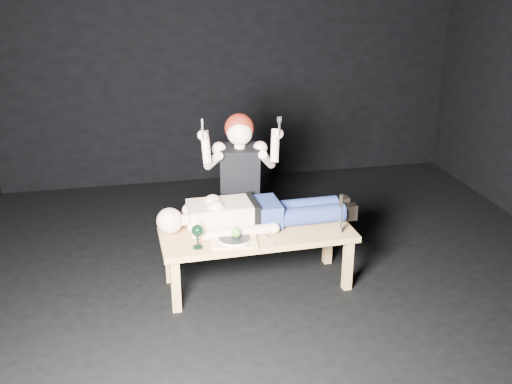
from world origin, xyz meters
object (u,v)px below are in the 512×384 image
Objects in this scene: lying_man at (259,209)px; goblet at (198,236)px; kneeling_woman at (239,183)px; table at (257,259)px; serving_tray at (234,241)px; carving_knife at (341,214)px.

lying_man is 0.58m from goblet.
kneeling_woman reaches higher than lying_man.
serving_tray reaches higher than table.
kneeling_woman is at bearing 92.11° from table.
lying_man is 0.62m from carving_knife.
table is 1.12× the size of kneeling_woman.
carving_knife is (0.56, -0.27, 0.03)m from lying_man.
table is 0.72m from carving_knife.
table is 1.05× the size of lying_man.
kneeling_woman reaches higher than goblet.
table is 0.58m from goblet.
kneeling_woman is (-0.07, 0.40, 0.07)m from lying_man.
carving_knife is (0.59, -0.15, 0.38)m from table.
kneeling_woman is 0.92m from carving_knife.
carving_knife is at bearing 1.18° from goblet.
goblet is (-0.46, -0.17, 0.31)m from table.
serving_tray is at bearing -133.91° from lying_man.
table is 0.68m from kneeling_woman.
lying_man is at bearing 30.43° from goblet.
serving_tray is (-0.16, -0.67, -0.18)m from kneeling_woman.
goblet reaches higher than table.
goblet is 1.06m from carving_knife.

